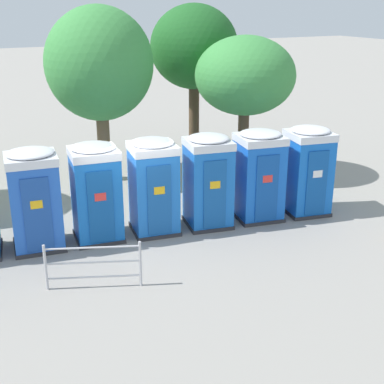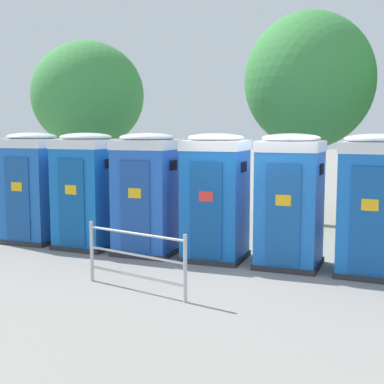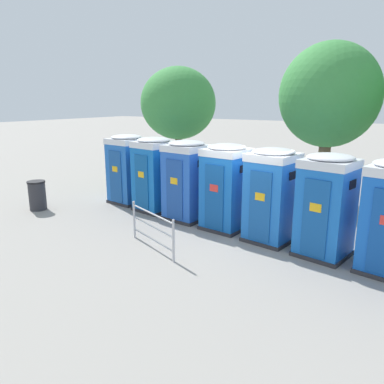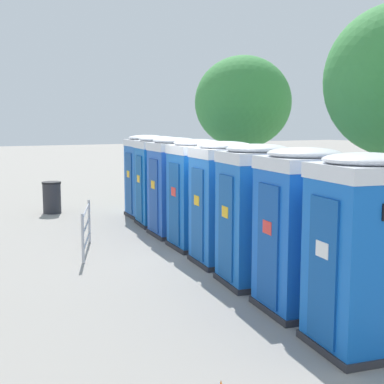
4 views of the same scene
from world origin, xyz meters
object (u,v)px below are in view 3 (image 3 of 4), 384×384
object	(u,v)px
portapotty_1	(154,174)
event_barrier	(152,228)
portapotty_4	(271,195)
trash_can	(37,195)
portapotty_2	(186,180)
portapotty_5	(326,205)
portapotty_0	(128,169)
street_tree_0	(329,96)
portapotty_3	(226,187)
street_tree_2	(178,104)

from	to	relation	value
portapotty_1	event_barrier	world-z (taller)	portapotty_1
portapotty_4	trash_can	size ratio (longest dim) A/B	2.48
trash_can	portapotty_1	bearing A→B (deg)	31.83
portapotty_2	trash_can	world-z (taller)	portapotty_2
portapotty_1	portapotty_5	world-z (taller)	same
portapotty_0	portapotty_1	world-z (taller)	same
portapotty_0	street_tree_0	size ratio (longest dim) A/B	0.44
portapotty_3	street_tree_2	size ratio (longest dim) A/B	0.49
portapotty_4	street_tree_0	distance (m)	5.45
trash_can	street_tree_2	bearing A→B (deg)	74.48
portapotty_0	portapotty_4	world-z (taller)	same
street_tree_0	street_tree_2	world-z (taller)	street_tree_0
portapotty_2	street_tree_0	world-z (taller)	street_tree_0
portapotty_2	portapotty_5	xyz separation A→B (m)	(4.46, -0.65, 0.00)
portapotty_0	portapotty_4	xyz separation A→B (m)	(5.93, -0.93, 0.00)
portapotty_0	street_tree_2	distance (m)	4.44
street_tree_0	trash_can	xyz separation A→B (m)	(-8.14, -6.31, -3.37)
portapotty_2	portapotty_5	distance (m)	4.50
portapotty_3	portapotty_0	bearing A→B (deg)	170.98
portapotty_3	portapotty_4	size ratio (longest dim) A/B	1.00
portapotty_3	street_tree_0	bearing A→B (deg)	69.84
portapotty_1	street_tree_2	xyz separation A→B (m)	(-1.77, 4.06, 2.31)
portapotty_5	trash_can	bearing A→B (deg)	-172.33
portapotty_1	portapotty_4	distance (m)	4.50
portapotty_3	portapotty_4	bearing A→B (deg)	-8.52
portapotty_5	street_tree_0	world-z (taller)	street_tree_0
portapotty_1	trash_can	distance (m)	4.19
portapotty_4	street_tree_2	world-z (taller)	street_tree_2
portapotty_3	portapotty_4	xyz separation A→B (m)	(1.48, -0.22, 0.00)
portapotty_0	event_barrier	size ratio (longest dim) A/B	1.33
portapotty_3	portapotty_4	world-z (taller)	same
portapotty_4	street_tree_2	size ratio (longest dim) A/B	0.49
portapotty_5	trash_can	xyz separation A→B (m)	(-9.44, -1.27, -0.77)
street_tree_0	portapotty_1	bearing A→B (deg)	-138.33
portapotty_1	portapotty_5	xyz separation A→B (m)	(5.94, -0.90, 0.00)
event_barrier	portapotty_3	bearing A→B (deg)	70.62
street_tree_0	portapotty_4	bearing A→B (deg)	-92.25
portapotty_3	event_barrier	distance (m)	2.66
portapotty_1	trash_can	size ratio (longest dim) A/B	2.48
portapotty_0	event_barrier	distance (m)	4.82
portapotty_0	portapotty_3	xyz separation A→B (m)	(4.45, -0.71, 0.00)
portapotty_0	street_tree_0	distance (m)	7.69
trash_can	portapotty_5	bearing A→B (deg)	7.67
portapotty_4	trash_can	bearing A→B (deg)	-169.13
portapotty_0	portapotty_3	bearing A→B (deg)	-9.02
portapotty_3	portapotty_5	size ratio (longest dim) A/B	1.00
street_tree_0	event_barrier	xyz separation A→B (m)	(-2.52, -6.97, -3.32)
portapotty_0	portapotty_3	size ratio (longest dim) A/B	1.00
portapotty_1	street_tree_2	size ratio (longest dim) A/B	0.49
portapotty_3	portapotty_5	distance (m)	3.00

